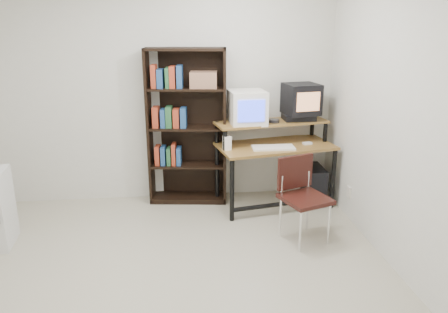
{
  "coord_description": "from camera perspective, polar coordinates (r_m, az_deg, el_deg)",
  "views": [
    {
      "loc": [
        0.13,
        -3.12,
        2.11
      ],
      "look_at": [
        0.6,
        1.1,
        0.77
      ],
      "focal_mm": 35.0,
      "sensor_mm": 36.0,
      "label": 1
    }
  ],
  "objects": [
    {
      "name": "crt_tv",
      "position": [
        5.18,
        10.05,
        7.4
      ],
      "size": [
        0.43,
        0.42,
        0.35
      ],
      "rotation": [
        0.0,
        0.0,
        0.17
      ],
      "color": "black",
      "rests_on": "vcr"
    },
    {
      "name": "crt_monitor",
      "position": [
        4.97,
        3.04,
        6.41
      ],
      "size": [
        0.43,
        0.43,
        0.38
      ],
      "rotation": [
        0.0,
        0.0,
        0.07
      ],
      "color": "white",
      "rests_on": "computer_desk"
    },
    {
      "name": "front_wall",
      "position": [
        1.39,
        -11.19,
        -18.58
      ],
      "size": [
        4.0,
        0.01,
        2.6
      ],
      "primitive_type": "cube",
      "color": "silver",
      "rests_on": "floor"
    },
    {
      "name": "pc_tower",
      "position": [
        5.41,
        11.63,
        -3.48
      ],
      "size": [
        0.21,
        0.45,
        0.42
      ],
      "primitive_type": "cube",
      "rotation": [
        0.0,
        0.0,
        -0.02
      ],
      "color": "black",
      "rests_on": "floor"
    },
    {
      "name": "back_wall",
      "position": [
        5.19,
        -7.8,
        8.33
      ],
      "size": [
        4.0,
        0.01,
        2.6
      ],
      "primitive_type": "cube",
      "color": "silver",
      "rests_on": "floor"
    },
    {
      "name": "computer_desk",
      "position": [
        5.08,
        6.6,
        1.21
      ],
      "size": [
        1.41,
        0.88,
        0.98
      ],
      "rotation": [
        0.0,
        0.0,
        0.19
      ],
      "color": "olive",
      "rests_on": "floor"
    },
    {
      "name": "right_wall",
      "position": [
        3.73,
        23.96,
        3.39
      ],
      "size": [
        0.01,
        4.0,
        2.6
      ],
      "primitive_type": "cube",
      "color": "silver",
      "rests_on": "floor"
    },
    {
      "name": "cd_spindle",
      "position": [
        5.04,
        6.57,
        4.57
      ],
      "size": [
        0.12,
        0.12,
        0.05
      ],
      "primitive_type": "cylinder",
      "rotation": [
        0.0,
        0.0,
        -0.04
      ],
      "color": "#26262B",
      "rests_on": "computer_desk"
    },
    {
      "name": "floor",
      "position": [
        3.78,
        -7.57,
        -16.78
      ],
      "size": [
        4.0,
        4.0,
        0.01
      ],
      "primitive_type": "cube",
      "color": "#BAB29A",
      "rests_on": "ground"
    },
    {
      "name": "mouse",
      "position": [
        5.12,
        10.83,
        1.65
      ],
      "size": [
        0.11,
        0.08,
        0.03
      ],
      "primitive_type": "cube",
      "rotation": [
        0.0,
        0.0,
        0.24
      ],
      "color": "white",
      "rests_on": "mousepad"
    },
    {
      "name": "mousepad",
      "position": [
        5.13,
        10.88,
        1.46
      ],
      "size": [
        0.26,
        0.23,
        0.01
      ],
      "primitive_type": "cube",
      "rotation": [
        0.0,
        0.0,
        0.23
      ],
      "color": "black",
      "rests_on": "computer_desk"
    },
    {
      "name": "vcr",
      "position": [
        5.22,
        9.71,
        5.05
      ],
      "size": [
        0.36,
        0.26,
        0.08
      ],
      "primitive_type": "cube",
      "rotation": [
        0.0,
        0.0,
        0.01
      ],
      "color": "black",
      "rests_on": "computer_desk"
    },
    {
      "name": "bookshelf",
      "position": [
        5.12,
        -4.86,
        4.08
      ],
      "size": [
        0.94,
        0.41,
        1.81
      ],
      "rotation": [
        0.0,
        0.0,
        -0.12
      ],
      "color": "black",
      "rests_on": "floor"
    },
    {
      "name": "keyboard",
      "position": [
        4.9,
        6.45,
        1.08
      ],
      "size": [
        0.48,
        0.22,
        0.03
      ],
      "primitive_type": "cube",
      "rotation": [
        0.0,
        0.0,
        -0.03
      ],
      "color": "white",
      "rests_on": "computer_desk"
    },
    {
      "name": "school_chair",
      "position": [
        4.35,
        10.08,
        -4.35
      ],
      "size": [
        0.54,
        0.54,
        0.83
      ],
      "rotation": [
        0.0,
        0.0,
        0.35
      ],
      "color": "black",
      "rests_on": "floor"
    },
    {
      "name": "wall_outlet",
      "position": [
        5.0,
        15.99,
        -4.47
      ],
      "size": [
        0.02,
        0.08,
        0.12
      ],
      "primitive_type": "cube",
      "color": "beige",
      "rests_on": "right_wall"
    },
    {
      "name": "desk_speaker",
      "position": [
        4.8,
        0.4,
        1.7
      ],
      "size": [
        0.1,
        0.09,
        0.17
      ],
      "primitive_type": "cube",
      "rotation": [
        0.0,
        0.0,
        0.24
      ],
      "color": "white",
      "rests_on": "computer_desk"
    }
  ]
}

